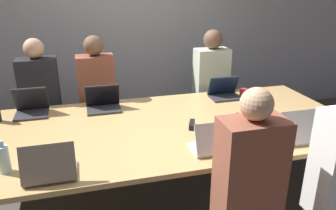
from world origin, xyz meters
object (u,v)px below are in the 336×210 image
bottle_near_midright (237,128)px  stapler (192,125)px  laptop_near_left (50,168)px  person_near_midright (247,196)px  laptop_far_left (31,107)px  cup_near_midright (242,142)px  bottle_near_right (256,122)px  cup_far_right (244,92)px  person_far_right (211,89)px  laptop_near_midright (213,143)px  person_far_midleft (98,100)px  laptop_far_midleft (103,103)px  laptop_far_right (224,91)px  laptop_near_right (296,132)px  bottle_near_left (4,159)px  person_far_left (42,105)px

bottle_near_midright → stapler: bottle_near_midright is taller
laptop_near_left → person_near_midright: (1.20, -0.41, -0.15)m
laptop_far_left → cup_near_midright: 1.99m
bottle_near_right → stapler: bottle_near_right is taller
cup_near_midright → stapler: (-0.26, 0.44, -0.01)m
cup_far_right → laptop_near_left: (-1.98, -1.17, 0.04)m
bottle_near_midright → person_far_right: bearing=76.1°
person_far_right → cup_far_right: person_far_right is taller
laptop_near_midright → laptop_near_left: bearing=3.1°
laptop_far_left → cup_far_right: bearing=-0.9°
person_far_right → person_near_midright: (-0.57, -2.03, -0.02)m
bottle_near_right → cup_near_midright: bearing=-141.6°
person_near_midright → person_far_midleft: bearing=-68.3°
laptop_near_left → laptop_far_midleft: laptop_near_left is taller
cup_near_midright → laptop_far_right: bearing=72.7°
laptop_near_right → person_near_midright: (-0.65, -0.46, -0.15)m
cup_near_midright → person_near_midright: bearing=-112.4°
person_near_midright → bottle_near_midright: 0.68m
bottle_near_left → laptop_near_midright: laptop_near_midright is taller
person_far_left → laptop_near_left: (0.20, -1.63, 0.14)m
stapler → laptop_near_right: bearing=-10.2°
bottle_near_left → cup_near_midright: size_ratio=2.78×
bottle_near_right → laptop_near_left: size_ratio=0.82×
bottle_near_right → person_far_left: 2.28m
bottle_near_right → bottle_near_left: size_ratio=1.18×
bottle_near_midright → cup_near_midright: bearing=-98.2°
person_near_midright → stapler: bearing=-86.5°
laptop_near_left → laptop_far_midleft: size_ratio=1.00×
bottle_near_right → laptop_far_right: bottle_near_right is taller
cup_near_midright → stapler: size_ratio=0.54×
cup_far_right → laptop_far_midleft: bearing=-179.4°
laptop_far_right → laptop_near_midright: (-0.58, -1.11, 0.00)m
laptop_far_midleft → bottle_near_midright: 1.37m
laptop_far_left → stapler: bearing=-26.4°
laptop_far_right → person_far_right: 0.46m
laptop_far_right → bottle_near_left: size_ratio=1.42×
laptop_far_right → person_far_right: bearing=86.6°
laptop_near_right → laptop_far_left: size_ratio=1.05×
laptop_far_right → person_near_midright: person_near_midright is taller
cup_far_right → laptop_near_right: bearing=-96.3°
laptop_near_left → laptop_far_left: bearing=-78.5°
cup_far_right → laptop_far_midleft: 1.55m
laptop_far_right → cup_near_midright: (-0.34, -1.10, -0.03)m
laptop_far_right → person_near_midright: bearing=-108.9°
person_far_left → stapler: size_ratio=9.06×
laptop_near_midright → stapler: laptop_near_midright is taller
bottle_near_right → bottle_near_midright: bottle_near_right is taller
laptop_far_left → person_far_left: size_ratio=0.22×
laptop_far_left → bottle_near_midright: bearing=-30.8°
cup_far_right → person_far_midleft: (-1.58, 0.44, -0.10)m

